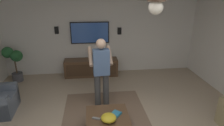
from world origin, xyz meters
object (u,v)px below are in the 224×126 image
person_standing (101,69)px  media_console (91,67)px  tv (90,33)px  wall_speaker_left (119,31)px  book (115,114)px  ceiling_fan (157,0)px  potted_plant_tall (14,60)px  wall_speaker_right (57,30)px  remote_white (104,119)px  bowl (109,118)px  vase_round (94,56)px  remote_grey (96,118)px  coffee_table (108,124)px

person_standing → media_console: bearing=3.1°
media_console → tv: size_ratio=1.39×
wall_speaker_left → tv: bearing=90.8°
book → ceiling_fan: size_ratio=0.19×
person_standing → potted_plant_tall: 3.04m
person_standing → wall_speaker_right: person_standing is taller
tv → wall_speaker_left: tv is taller
tv → potted_plant_tall: size_ratio=1.13×
ceiling_fan → tv: bearing=10.3°
tv → remote_white: bearing=3.6°
tv → bowl: tv is taller
remote_white → wall_speaker_right: size_ratio=0.68×
potted_plant_tall → bowl: size_ratio=3.92×
potted_plant_tall → bowl: (-2.85, -2.56, -0.22)m
tv → book: tv is taller
bowl → vase_round: size_ratio=1.25×
remote_white → remote_grey: bearing=-148.1°
media_console → bowl: (-2.98, -0.27, 0.19)m
vase_round → coffee_table: bearing=-176.8°
remote_grey → book: book is taller
person_standing → remote_white: (-1.12, 0.02, -0.52)m
media_console → wall_speaker_right: 1.59m
bowl → remote_white: 0.10m
coffee_table → remote_white: size_ratio=6.67×
coffee_table → remote_white: (0.01, 0.06, 0.12)m
person_standing → vase_round: size_ratio=7.45×
wall_speaker_right → tv: bearing=-90.7°
person_standing → ceiling_fan: bearing=-169.3°
bowl → remote_grey: bearing=70.7°
person_standing → remote_white: size_ratio=10.93×
tv → potted_plant_tall: (-0.38, 2.29, -0.68)m
tv → remote_white: (-3.18, -0.20, -0.95)m
wall_speaker_left → wall_speaker_right: 1.98m
person_standing → remote_white: 1.23m
potted_plant_tall → bowl: 3.83m
bowl → ceiling_fan: (-0.77, -0.45, 2.02)m
coffee_table → bowl: (-0.03, -0.01, 0.17)m
bowl → book: size_ratio=1.25×
bowl → ceiling_fan: ceiling_fan is taller
remote_grey → bowl: bearing=-177.0°
person_standing → vase_round: bearing=0.1°
tv → person_standing: bearing=6.2°
bowl → vase_round: vase_round is taller
book → wall_speaker_left: size_ratio=1.00×
potted_plant_tall → wall_speaker_right: 1.54m
coffee_table → media_console: 2.96m
media_console → tv: bearing=-180.0°
potted_plant_tall → person_standing: bearing=-123.9°
media_console → person_standing: bearing=7.0°
remote_grey → wall_speaker_left: (3.16, -0.90, 0.99)m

